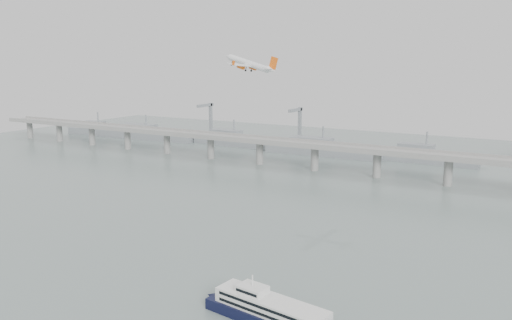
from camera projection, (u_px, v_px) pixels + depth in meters
The scene contains 5 objects.
ground at pixel (191, 265), 210.90m from camera, with size 900.00×900.00×0.00m, color slate.
bridge at pixel (350, 152), 378.11m from camera, with size 800.00×22.00×23.90m.
distant_fleet at pixel (227, 140), 511.23m from camera, with size 453.00×60.90×40.00m.
ferry at pixel (271, 312), 162.78m from camera, with size 79.09×21.01×14.94m.
airliner at pixel (250, 64), 284.06m from camera, with size 38.42×34.87×12.43m.
Camera 1 is at (122.92, -158.18, 84.14)m, focal length 35.00 mm.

